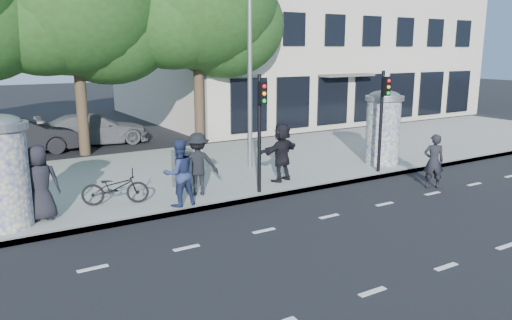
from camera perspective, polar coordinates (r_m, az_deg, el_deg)
ground at (r=12.14m, az=12.61°, el=-8.14°), size 120.00×120.00×0.00m
sidewalk at (r=17.99m, az=-4.18°, el=-0.84°), size 40.00×8.00×0.15m
curb at (r=14.72m, az=2.97°, el=-3.86°), size 40.00×0.10×0.16m
lane_dash_near at (r=10.81m, az=20.89°, el=-11.32°), size 32.00×0.12×0.01m
lane_dash_far at (r=13.11m, az=8.34°, el=-6.39°), size 32.00×0.12×0.01m
ad_column_left at (r=12.86m, az=-27.13°, el=-0.92°), size 1.36×1.36×2.65m
ad_column_right at (r=18.58m, az=14.32°, el=3.82°), size 1.36×1.36×2.65m
traffic_pole_near at (r=14.13m, az=0.50°, el=4.42°), size 0.22×0.31×3.40m
traffic_pole_far at (r=17.15m, az=14.27°, el=5.47°), size 0.22×0.31×3.40m
street_lamp at (r=17.16m, az=-0.61°, el=14.43°), size 0.25×0.93×8.00m
tree_near_left at (r=21.33m, az=-20.10°, el=16.74°), size 6.80×6.80×8.97m
tree_center at (r=22.58m, az=-6.82°, el=17.74°), size 7.00×7.00×9.30m
building at (r=34.52m, az=4.05°, el=15.42°), size 20.30×15.85×12.00m
ped_a at (r=13.09m, az=-23.48°, el=-2.43°), size 0.99×0.72×1.86m
ped_c at (r=13.28m, az=-8.80°, el=-1.49°), size 0.91×0.73×1.78m
ped_d at (r=14.24m, az=-6.65°, el=-0.45°), size 1.33×1.07×1.79m
ped_f at (r=15.66m, az=2.95°, el=0.91°), size 1.82×1.08×1.85m
man_road at (r=16.32m, az=19.63°, el=-0.14°), size 0.74×0.69×1.70m
bicycle at (r=13.87m, az=-15.79°, el=-3.06°), size 1.12×1.86×0.92m
cabinet_left at (r=15.18m, az=-8.37°, el=-0.97°), size 0.62×0.51×1.13m
cabinet_right at (r=18.63m, az=13.57°, el=1.52°), size 0.68×0.56×1.26m
car_mid at (r=22.44m, az=-25.67°, el=2.44°), size 1.79×4.75×1.55m
car_right at (r=23.75m, az=-18.03°, el=3.38°), size 2.29×4.96×1.41m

